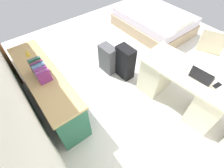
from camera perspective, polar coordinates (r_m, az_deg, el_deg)
ground_plane at (r=3.76m, az=8.90°, el=5.77°), size 5.50×5.50×0.00m
desk at (r=3.05m, az=22.42°, el=-0.72°), size 1.50×0.81×0.76m
office_chair at (r=3.70m, az=28.80°, el=7.30°), size 0.62×0.62×0.94m
credenza at (r=2.94m, az=-20.45°, el=-2.16°), size 1.80×0.48×0.80m
bed at (r=4.91m, az=13.98°, el=19.89°), size 1.93×1.44×0.58m
suitcase_black at (r=3.32m, az=4.43°, el=7.26°), size 0.37×0.23×0.68m
suitcase_spare_grey at (r=3.46m, az=-1.39°, el=8.48°), size 0.37×0.24×0.59m
laptop at (r=2.72m, az=27.93°, el=2.25°), size 0.33×0.25×0.21m
computer_mouse at (r=2.81m, az=23.59°, el=5.06°), size 0.07×0.11×0.03m
cell_phone_near_laptop at (r=2.77m, az=31.98°, el=-0.36°), size 0.08×0.14×0.01m
book_row at (r=2.56m, az=-23.18°, el=4.39°), size 0.36×0.17×0.23m
figurine_small at (r=3.04m, az=-26.73°, el=9.46°), size 0.08×0.08×0.11m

